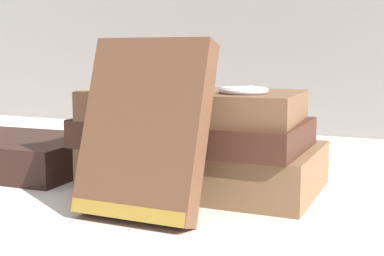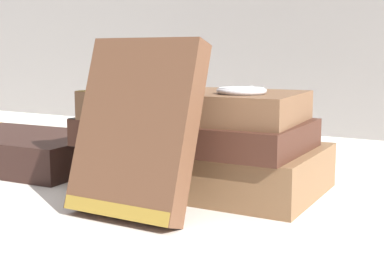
% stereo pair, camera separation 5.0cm
% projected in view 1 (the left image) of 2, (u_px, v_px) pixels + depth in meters
% --- Properties ---
extents(ground_plane, '(3.00, 3.00, 0.00)m').
position_uv_depth(ground_plane, '(152.00, 192.00, 0.55)').
color(ground_plane, silver).
extents(book_flat_bottom, '(0.24, 0.15, 0.05)m').
position_uv_depth(book_flat_bottom, '(201.00, 165.00, 0.57)').
color(book_flat_bottom, brown).
rests_on(book_flat_bottom, ground_plane).
extents(book_flat_middle, '(0.23, 0.14, 0.03)m').
position_uv_depth(book_flat_middle, '(189.00, 132.00, 0.56)').
color(book_flat_middle, '#422319').
rests_on(book_flat_middle, book_flat_bottom).
extents(book_flat_top, '(0.22, 0.14, 0.03)m').
position_uv_depth(book_flat_top, '(189.00, 105.00, 0.55)').
color(book_flat_top, brown).
rests_on(book_flat_top, book_flat_middle).
extents(book_side_left, '(0.23, 0.15, 0.04)m').
position_uv_depth(book_side_left, '(1.00, 152.00, 0.66)').
color(book_side_left, '#331E19').
rests_on(book_side_left, ground_plane).
extents(book_leaning_front, '(0.11, 0.07, 0.16)m').
position_uv_depth(book_leaning_front, '(144.00, 135.00, 0.46)').
color(book_leaning_front, brown).
rests_on(book_leaning_front, ground_plane).
extents(pocket_watch, '(0.05, 0.05, 0.01)m').
position_uv_depth(pocket_watch, '(244.00, 90.00, 0.51)').
color(pocket_watch, silver).
rests_on(pocket_watch, book_flat_top).
extents(reading_glasses, '(0.12, 0.08, 0.00)m').
position_uv_depth(reading_glasses, '(195.00, 156.00, 0.73)').
color(reading_glasses, '#4C3828').
rests_on(reading_glasses, ground_plane).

